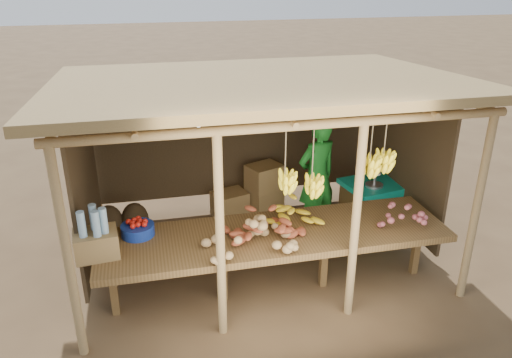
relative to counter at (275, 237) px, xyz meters
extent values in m
plane|color=brown|center=(0.00, 0.95, -0.74)|extent=(60.00, 60.00, 0.00)
cylinder|color=#9E7F51|center=(-2.10, -0.55, 0.36)|extent=(0.09, 0.09, 2.20)
cylinder|color=#9E7F51|center=(2.10, -0.55, 0.36)|extent=(0.09, 0.09, 2.20)
cylinder|color=#9E7F51|center=(-2.10, 2.45, 0.36)|extent=(0.09, 0.09, 2.20)
cylinder|color=#9E7F51|center=(2.10, 2.45, 0.36)|extent=(0.09, 0.09, 2.20)
cylinder|color=#9E7F51|center=(-0.70, -0.55, 0.36)|extent=(0.09, 0.09, 2.20)
cylinder|color=#9E7F51|center=(0.70, -0.55, 0.36)|extent=(0.09, 0.09, 2.20)
cylinder|color=#9E7F51|center=(0.00, -0.55, 1.46)|extent=(4.40, 0.09, 0.09)
cylinder|color=#9E7F51|center=(0.00, 2.45, 1.46)|extent=(4.40, 0.09, 0.09)
cube|color=olive|center=(0.00, 0.95, 1.55)|extent=(4.70, 3.50, 0.28)
cube|color=#40311D|center=(0.00, 2.43, 0.47)|extent=(4.20, 0.04, 1.98)
cube|color=#40311D|center=(-2.08, 1.15, 0.47)|extent=(0.04, 2.40, 1.98)
cube|color=#40311D|center=(2.08, 1.15, 0.47)|extent=(0.04, 2.40, 1.98)
cube|color=brown|center=(0.00, 0.00, 0.02)|extent=(3.90, 1.05, 0.08)
cube|color=brown|center=(-1.80, 0.00, -0.38)|extent=(0.08, 0.08, 0.72)
cube|color=brown|center=(-0.60, 0.00, -0.38)|extent=(0.08, 0.08, 0.72)
cube|color=brown|center=(0.60, 0.00, -0.38)|extent=(0.08, 0.08, 0.72)
cube|color=brown|center=(1.80, 0.00, -0.38)|extent=(0.08, 0.08, 0.72)
cylinder|color=navy|center=(-1.49, 0.28, 0.13)|extent=(0.36, 0.36, 0.13)
cube|color=olive|center=(-1.90, -0.06, 0.20)|extent=(0.47, 0.39, 0.27)
imported|color=#1A7723|center=(0.94, 1.29, 0.11)|extent=(0.72, 0.60, 1.70)
cube|color=brown|center=(1.75, 1.16, -0.40)|extent=(0.82, 0.73, 0.67)
cube|color=#0D9384|center=(1.75, 1.16, -0.03)|extent=(0.91, 0.82, 0.07)
cube|color=olive|center=(0.37, 1.99, -0.52)|extent=(0.59, 0.53, 0.39)
cube|color=olive|center=(0.37, 1.99, -0.13)|extent=(0.59, 0.53, 0.39)
cube|color=olive|center=(-0.17, 1.99, -0.52)|extent=(0.59, 0.53, 0.39)
ellipsoid|color=#40311D|center=(-1.93, 1.84, -0.51)|extent=(0.39, 0.39, 0.53)
ellipsoid|color=#40311D|center=(-1.57, 1.84, -0.51)|extent=(0.39, 0.39, 0.53)
camera|label=1|loc=(-1.30, -4.71, 2.80)|focal=35.00mm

